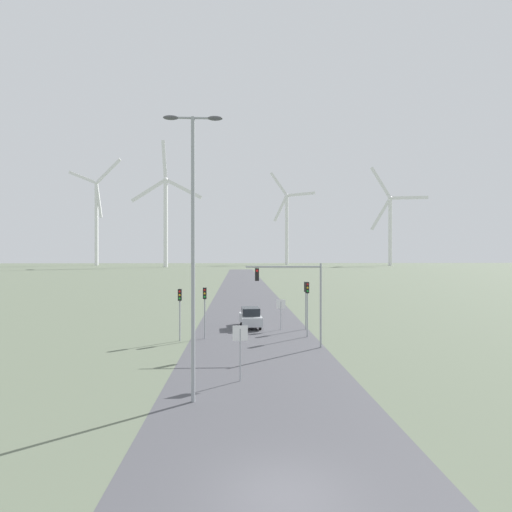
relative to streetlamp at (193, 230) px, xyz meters
name	(u,v)px	position (x,y,z in m)	size (l,w,h in m)	color
ground_plane	(284,498)	(3.29, -7.28, -7.78)	(600.00, 600.00, 0.00)	#5B6651
road_surface	(247,300)	(3.29, 40.72, -7.77)	(10.00, 240.00, 0.01)	#47474C
streetlamp	(193,230)	(0.00, 0.00, 0.00)	(2.69, 0.32, 12.95)	#93999E
stop_sign_near	(240,342)	(2.15, 2.87, -5.72)	(0.81, 0.07, 2.94)	#93999E
stop_sign_far	(281,309)	(5.82, 17.06, -5.90)	(0.81, 0.07, 2.68)	#93999E
traffic_light_post_near_left	(205,301)	(-0.61, 13.57, -4.81)	(0.28, 0.34, 4.05)	#93999E
traffic_light_post_near_right	(307,297)	(7.64, 13.91, -4.53)	(0.28, 0.34, 4.45)	#93999E
traffic_light_post_mid_left	(180,303)	(-2.46, 12.86, -4.84)	(0.28, 0.34, 4.01)	#93999E
traffic_light_post_mid_right	(306,295)	(8.08, 17.22, -4.68)	(0.28, 0.34, 4.24)	#93999E
traffic_light_mast_overhead	(294,287)	(6.04, 10.18, -3.39)	(5.46, 0.35, 6.05)	#93999E
car_approaching	(250,317)	(3.16, 18.40, -6.86)	(2.08, 4.21, 1.83)	#B7BCC1
wind_turbine_far_left	(96,215)	(-84.67, 230.09, 23.33)	(35.87, 12.24, 64.65)	white
wind_turbine_left	(166,213)	(-36.30, 194.65, 21.00)	(36.91, 3.49, 67.17)	white
wind_turbine_center	(287,222)	(34.35, 245.65, 20.45)	(29.76, 5.48, 61.85)	white
wind_turbine_right	(390,223)	(93.69, 218.36, 18.16)	(33.07, 6.65, 59.99)	white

